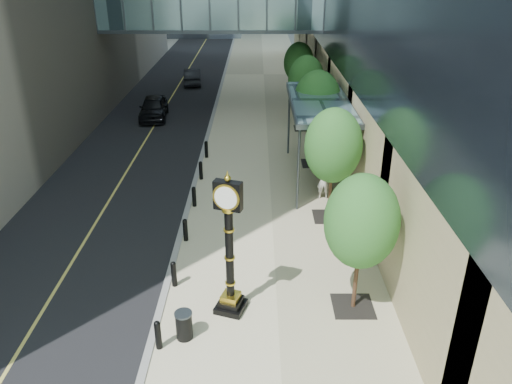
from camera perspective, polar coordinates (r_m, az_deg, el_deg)
ground at (r=15.38m, az=-1.09°, el=-20.06°), size 320.00×320.00×0.00m
road at (r=52.46m, az=-8.12°, el=13.12°), size 8.00×180.00×0.02m
sidewalk at (r=51.95m, az=0.89°, el=13.27°), size 8.00×180.00×0.06m
curb at (r=52.05m, az=-3.64°, el=13.25°), size 0.25×180.00×0.07m
skywalk at (r=39.05m, az=-5.07°, el=20.56°), size 17.00×4.20×5.80m
entrance_canopy at (r=25.89m, az=7.27°, el=10.06°), size 3.00×8.00×4.38m
bollard_row at (r=22.57m, az=-7.55°, el=-2.41°), size 0.20×16.20×0.90m
street_trees at (r=27.82m, az=7.01°, el=9.65°), size 2.62×28.38×5.39m
street_clock at (r=16.23m, az=-3.04°, el=-7.23°), size 1.18×1.18×4.98m
trash_bin at (r=16.26m, az=-8.22°, el=-14.92°), size 0.66×0.66×0.90m
pedestrian at (r=24.63m, az=7.74°, el=1.26°), size 0.68×0.45×1.84m
car_near at (r=38.03m, az=-11.62°, el=9.44°), size 2.29×4.85×1.60m
car_far at (r=48.26m, az=-7.29°, el=12.99°), size 2.02×4.50×1.44m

